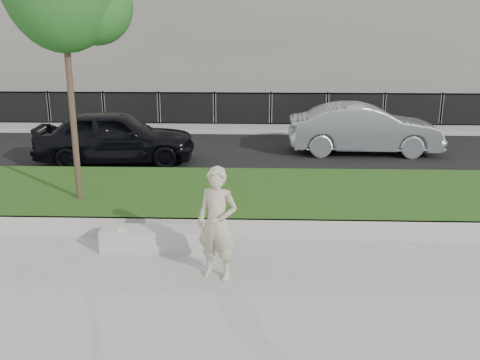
{
  "coord_description": "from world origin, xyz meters",
  "views": [
    {
      "loc": [
        1.13,
        -8.86,
        4.06
      ],
      "look_at": [
        0.78,
        1.2,
        1.16
      ],
      "focal_mm": 40.0,
      "sensor_mm": 36.0,
      "label": 1
    }
  ],
  "objects_px": {
    "book": "(121,230)",
    "stone_bench": "(157,239)",
    "car_silver": "(364,129)",
    "car_dark": "(115,136)",
    "man": "(217,224)"
  },
  "relations": [
    {
      "from": "man",
      "to": "book",
      "type": "relative_size",
      "value": 9.49
    },
    {
      "from": "stone_bench",
      "to": "book",
      "type": "relative_size",
      "value": 10.3
    },
    {
      "from": "book",
      "to": "car_silver",
      "type": "bearing_deg",
      "value": 32.63
    },
    {
      "from": "car_dark",
      "to": "car_silver",
      "type": "bearing_deg",
      "value": -84.24
    },
    {
      "from": "book",
      "to": "stone_bench",
      "type": "bearing_deg",
      "value": -11.51
    },
    {
      "from": "man",
      "to": "book",
      "type": "bearing_deg",
      "value": 170.68
    },
    {
      "from": "car_dark",
      "to": "car_silver",
      "type": "height_order",
      "value": "car_dark"
    },
    {
      "from": "man",
      "to": "car_dark",
      "type": "xyz_separation_m",
      "value": [
        -3.68,
        7.59,
        -0.1
      ]
    },
    {
      "from": "stone_bench",
      "to": "car_silver",
      "type": "bearing_deg",
      "value": 56.49
    },
    {
      "from": "man",
      "to": "car_silver",
      "type": "bearing_deg",
      "value": 84.28
    },
    {
      "from": "man",
      "to": "book",
      "type": "height_order",
      "value": "man"
    },
    {
      "from": "man",
      "to": "car_silver",
      "type": "relative_size",
      "value": 0.39
    },
    {
      "from": "book",
      "to": "car_dark",
      "type": "distance_m",
      "value": 6.86
    },
    {
      "from": "man",
      "to": "book",
      "type": "distance_m",
      "value": 2.17
    },
    {
      "from": "car_dark",
      "to": "car_silver",
      "type": "relative_size",
      "value": 0.98
    }
  ]
}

